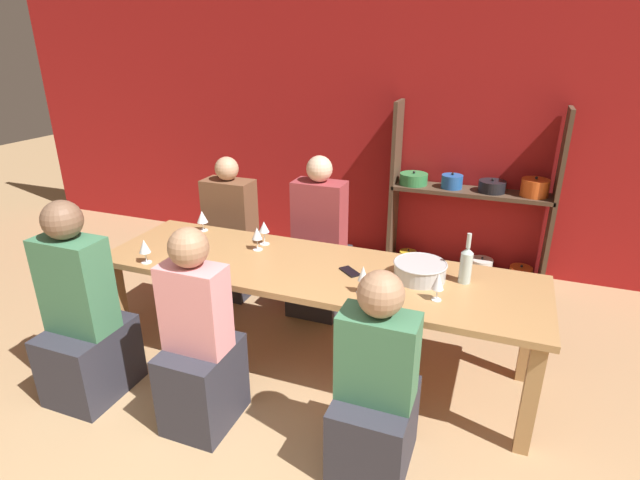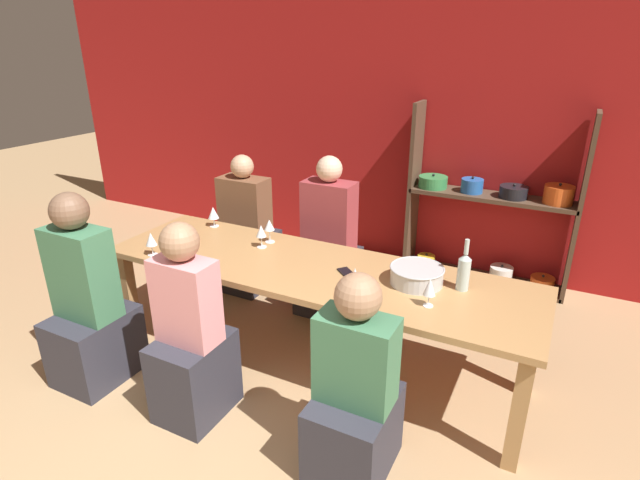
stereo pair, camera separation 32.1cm
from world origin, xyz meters
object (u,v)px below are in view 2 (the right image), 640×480
Objects in this scene: wine_glass_empty_b at (151,240)px; person_far_a at (329,255)px; wine_bottle_green at (464,271)px; person_far_b at (246,240)px; wine_glass_white_a at (261,232)px; dining_table at (313,278)px; cell_phone at (347,273)px; person_near_c at (355,401)px; wine_glass_red_b at (269,226)px; wine_glass_empty_a at (430,287)px; person_near_b at (191,346)px; wine_glass_red_a at (213,213)px; shelf_unit at (491,218)px; wine_glass_white_b at (355,277)px; person_near_a at (90,313)px; mixing_bowl at (417,275)px.

person_far_a is at bearing 53.27° from wine_glass_empty_b.
wine_bottle_green is 2.15m from person_far_b.
dining_table is at bearing -14.76° from wine_glass_white_a.
cell_phone is 0.86m from person_near_c.
person_far_a reaches higher than cell_phone.
wine_glass_red_b is 1.06× the size of wine_glass_empty_b.
wine_glass_empty_a is at bearing 153.34° from person_far_b.
cell_phone is at bearing 50.08° from person_near_b.
person_far_a is (0.78, 0.44, -0.37)m from wine_glass_red_a.
shelf_unit is 1.32× the size of person_far_b.
wine_bottle_green reaches higher than wine_glass_red_b.
cell_phone is at bearing 123.08° from wine_glass_white_b.
dining_table is at bearing 143.99° from person_far_b.
wine_glass_empty_b is at bearing -130.85° from shelf_unit.
person_far_a is 1.06× the size of person_near_b.
person_near_a is at bearing -108.20° from wine_glass_empty_b.
person_near_a is at bearing -98.72° from wine_glass_red_a.
person_near_b is at bearing -32.47° from wine_glass_empty_b.
wine_glass_empty_a reaches higher than wine_glass_empty_b.
wine_glass_empty_a and wine_glass_white_b have the same top height.
person_near_b is at bearing 114.31° from person_far_b.
person_far_a is (0.22, 0.51, -0.39)m from wine_glass_red_b.
wine_bottle_green is 1.85× the size of wine_glass_empty_a.
wine_bottle_green is 2.02m from wine_glass_empty_b.
wine_glass_red_b is 0.13× the size of person_far_a.
wine_glass_white_a is at bearing 132.78° from person_far_b.
wine_glass_white_a is 0.11m from wine_glass_red_b.
wine_glass_empty_a reaches higher than mixing_bowl.
dining_table is 1.36m from person_far_b.
person_near_b is at bearing -146.43° from wine_bottle_green.
person_near_b is at bearing -153.73° from wine_glass_empty_a.
person_near_a reaches higher than wine_glass_empty_b.
person_far_a is (-1.17, 0.62, -0.38)m from wine_bottle_green.
wine_glass_white_a is at bearing 37.80° from wine_glass_empty_b.
wine_glass_white_b is at bearing 114.60° from person_near_c.
person_far_b reaches higher than wine_glass_red_b.
wine_bottle_green is 0.99m from person_near_c.
cell_phone is at bearing -170.78° from mixing_bowl.
wine_glass_white_a is at bearing 50.94° from person_near_a.
mixing_bowl is 1.37m from person_near_b.
person_near_a is 0.80m from person_near_b.
wine_glass_empty_a reaches higher than wine_glass_red_a.
wine_glass_white_a is 0.95m from person_near_b.
cell_phone is (-0.56, 0.16, -0.11)m from wine_glass_empty_a.
shelf_unit is at bearing 64.84° from person_near_b.
wine_glass_empty_b is at bearing -136.09° from wine_glass_red_b.
dining_table is at bearing -173.20° from mixing_bowl.
wine_glass_white_a is 1.03× the size of wine_glass_empty_b.
wine_bottle_green is at bearing 12.97° from wine_glass_empty_b.
shelf_unit reaches higher than dining_table.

